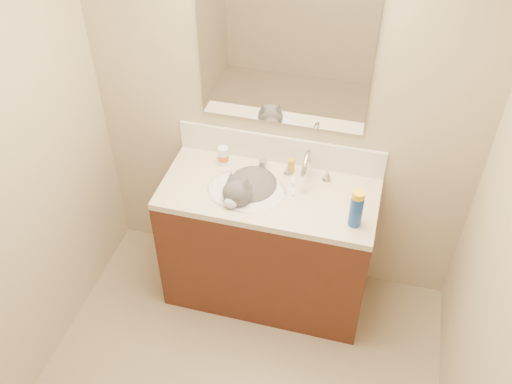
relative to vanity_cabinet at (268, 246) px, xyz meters
The scene contains 16 objects.
room_shell 1.45m from the vanity_cabinet, 90.00° to the right, with size 2.24×2.54×2.52m.
vanity_cabinet is the anchor object (origin of this frame).
counter_slab 0.43m from the vanity_cabinet, ahead, with size 1.20×0.55×0.04m, color beige.
basin 0.40m from the vanity_cabinet, 165.96° to the right, with size 0.45×0.36×0.14m, color white.
faucet 0.58m from the vanity_cabinet, 37.29° to the left, with size 0.28×0.20×0.21m.
cat 0.44m from the vanity_cabinet, behind, with size 0.38×0.45×0.33m.
backsplash 0.60m from the vanity_cabinet, 90.00° to the left, with size 1.20×0.02×0.18m, color silver.
mirror 1.16m from the vanity_cabinet, 90.00° to the left, with size 0.90×0.02×0.80m, color white.
pill_bottle 0.62m from the vanity_cabinet, 152.08° to the left, with size 0.06×0.06×0.11m, color white.
pill_label 0.61m from the vanity_cabinet, 152.08° to the left, with size 0.06×0.06×0.04m, color orange.
silver_jar 0.52m from the vanity_cabinet, 113.92° to the left, with size 0.05×0.05×0.05m, color #B7B7BC.
amber_bottle 0.53m from the vanity_cabinet, 65.66° to the left, with size 0.04×0.04×0.09m, color orange.
toothbrush 0.48m from the vanity_cabinet, 27.97° to the left, with size 0.02×0.15×0.01m, color white.
toothbrush_head 0.48m from the vanity_cabinet, 27.97° to the left, with size 0.02×0.03×0.02m, color #6D94E7.
spray_can 0.74m from the vanity_cabinet, 15.77° to the right, with size 0.07×0.07×0.18m, color #163E9E.
spray_cap 0.82m from the vanity_cabinet, 15.77° to the right, with size 0.07×0.07×0.04m, color yellow.
Camera 1 is at (0.53, -1.31, 2.94)m, focal length 40.00 mm.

